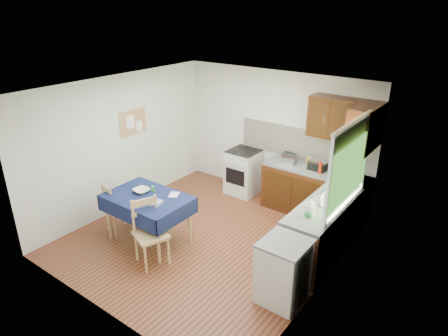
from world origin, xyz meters
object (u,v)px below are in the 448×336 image
Objects in this scene: chair_near at (150,230)px; sandwich_press at (318,165)px; dining_table at (147,202)px; toaster at (290,158)px; chair_far at (116,206)px; dish_rack at (326,202)px; kettle at (310,209)px.

chair_near is 3.16m from sandwich_press.
dining_table is 4.32× the size of sandwich_press.
chair_far is at bearing -108.27° from toaster.
sandwich_press is at bearing -4.86° from chair_near.
chair_near is (1.07, -0.25, 0.06)m from chair_far.
sandwich_press is at bearing 20.02° from toaster.
chair_near is 2.65m from dish_rack.
chair_far is 2.11× the size of dish_rack.
chair_near is (0.43, -0.38, -0.17)m from dining_table.
kettle is (1.17, -1.60, 0.02)m from toaster.
kettle is (1.97, 1.19, 0.48)m from chair_near.
chair_far is at bearing 98.09° from chair_near.
chair_near reaches higher than chair_far.
dish_rack is (2.43, 1.31, 0.22)m from dining_table.
chair_far is 2.93× the size of sandwich_press.
sandwich_press is 0.72× the size of dish_rack.
chair_far is at bearing -123.60° from sandwich_press.
chair_near is at bearing -87.88° from toaster.
chair_far is 1.10m from chair_near.
sandwich_press is at bearing 112.47° from dish_rack.
kettle reaches higher than dish_rack.
chair_near is 2.35m from kettle.
toaster is at bearing 126.02° from kettle.
dining_table is 1.32× the size of chair_near.
chair_near is 3.80× the size of toaster.
dish_rack is (3.07, 1.44, 0.44)m from chair_far.
toaster reaches higher than sandwich_press.
dining_table is at bearing -116.47° from sandwich_press.
dining_table is 5.22× the size of kettle.
kettle is (3.05, 0.94, 0.53)m from chair_far.
dining_table is 3.11× the size of dish_rack.
toaster reaches higher than dining_table.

